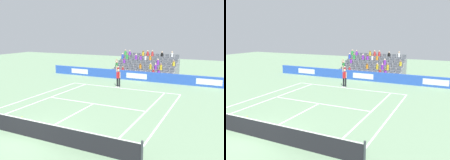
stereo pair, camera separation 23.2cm
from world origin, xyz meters
TOP-DOWN VIEW (x-y plane):
  - ground_plane at (0.00, 0.00)m, footprint 80.00×80.00m
  - line_baseline at (0.00, -11.89)m, footprint 10.97×0.10m
  - line_service at (0.00, -6.40)m, footprint 8.23×0.10m
  - line_centre_service at (0.00, -3.20)m, footprint 0.10×6.40m
  - line_singles_sideline_left at (4.12, -5.95)m, footprint 0.10×11.89m
  - line_singles_sideline_right at (-4.12, -5.95)m, footprint 0.10×11.89m
  - line_doubles_sideline_left at (5.49, -5.95)m, footprint 0.10×11.89m
  - line_doubles_sideline_right at (-5.49, -5.95)m, footprint 0.10×11.89m
  - line_centre_mark at (0.00, -11.79)m, footprint 0.10×0.20m
  - sponsor_barrier at (0.00, -16.01)m, footprint 22.44×0.22m
  - tennis_net at (0.00, 0.00)m, footprint 11.97×0.10m
  - tennis_player at (0.54, -12.19)m, footprint 0.51×0.39m
  - stadium_stand at (0.01, -19.58)m, footprint 7.44×4.75m
  - loose_tennis_ball at (2.64, -1.93)m, footprint 0.07×0.07m

SIDE VIEW (x-z plane):
  - ground_plane at x=0.00m, z-range 0.00..0.00m
  - line_baseline at x=0.00m, z-range 0.00..0.01m
  - line_service at x=0.00m, z-range 0.00..0.01m
  - line_centre_service at x=0.00m, z-range 0.00..0.01m
  - line_singles_sideline_left at x=4.12m, z-range 0.00..0.01m
  - line_singles_sideline_right at x=-4.12m, z-range 0.00..0.01m
  - line_doubles_sideline_left at x=5.49m, z-range 0.00..0.01m
  - line_doubles_sideline_right at x=-5.49m, z-range 0.00..0.01m
  - line_centre_mark at x=0.00m, z-range 0.00..0.01m
  - loose_tennis_ball at x=2.64m, z-range 0.00..0.07m
  - tennis_net at x=0.00m, z-range -0.04..1.03m
  - sponsor_barrier at x=0.00m, z-range 0.00..1.04m
  - stadium_stand at x=0.01m, z-range -0.67..2.34m
  - tennis_player at x=0.54m, z-range -0.43..2.42m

